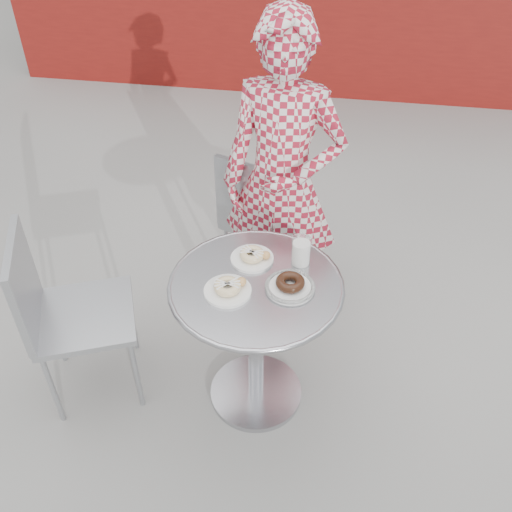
% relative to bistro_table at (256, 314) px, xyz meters
% --- Properties ---
extents(ground, '(60.00, 60.00, 0.00)m').
position_rel_bistro_table_xyz_m(ground, '(0.01, 0.02, -0.58)').
color(ground, '#A2A09A').
rests_on(ground, ground).
extents(bistro_table, '(0.76, 0.76, 0.77)m').
position_rel_bistro_table_xyz_m(bistro_table, '(0.00, 0.00, 0.00)').
color(bistro_table, silver).
rests_on(bistro_table, ground).
extents(chair_far, '(0.56, 0.57, 0.92)m').
position_rel_bistro_table_xyz_m(chair_far, '(-0.07, 0.87, -0.29)').
color(chair_far, '#A2A5A9').
rests_on(chair_far, ground).
extents(chair_left, '(0.59, 0.59, 0.95)m').
position_rel_bistro_table_xyz_m(chair_left, '(-0.82, -0.05, -0.29)').
color(chair_left, '#A2A5A9').
rests_on(chair_left, ground).
extents(seated_person, '(0.68, 0.51, 1.70)m').
position_rel_bistro_table_xyz_m(seated_person, '(0.03, 0.65, 0.27)').
color(seated_person, maroon).
rests_on(seated_person, ground).
extents(plate_far, '(0.19, 0.19, 0.05)m').
position_rel_bistro_table_xyz_m(plate_far, '(-0.04, 0.15, 0.21)').
color(plate_far, white).
rests_on(plate_far, bistro_table).
extents(plate_near, '(0.20, 0.20, 0.05)m').
position_rel_bistro_table_xyz_m(plate_near, '(-0.11, -0.07, 0.21)').
color(plate_near, white).
rests_on(plate_near, bistro_table).
extents(plate_checker, '(0.21, 0.21, 0.06)m').
position_rel_bistro_table_xyz_m(plate_checker, '(0.15, -0.01, 0.20)').
color(plate_checker, white).
rests_on(plate_checker, bistro_table).
extents(milk_cup, '(0.09, 0.09, 0.14)m').
position_rel_bistro_table_xyz_m(milk_cup, '(0.17, 0.17, 0.25)').
color(milk_cup, white).
rests_on(milk_cup, bistro_table).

